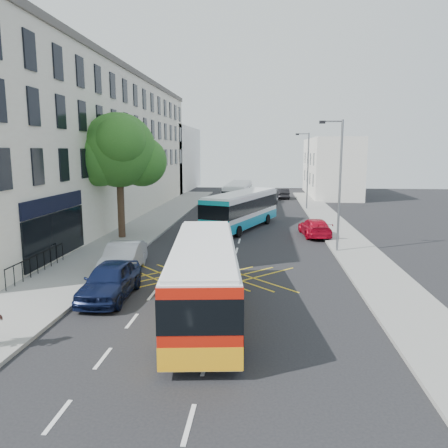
% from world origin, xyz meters
% --- Properties ---
extents(ground, '(120.00, 120.00, 0.00)m').
position_xyz_m(ground, '(0.00, 0.00, 0.00)').
color(ground, black).
rests_on(ground, ground).
extents(pavement_left, '(5.00, 70.00, 0.15)m').
position_xyz_m(pavement_left, '(-8.50, 15.00, 0.07)').
color(pavement_left, gray).
rests_on(pavement_left, ground).
extents(pavement_right, '(3.00, 70.00, 0.15)m').
position_xyz_m(pavement_right, '(7.50, 15.00, 0.07)').
color(pavement_right, gray).
rests_on(pavement_right, ground).
extents(terrace_main, '(8.30, 45.00, 13.50)m').
position_xyz_m(terrace_main, '(-14.00, 24.49, 6.76)').
color(terrace_main, beige).
rests_on(terrace_main, ground).
extents(terrace_far, '(8.00, 20.00, 10.00)m').
position_xyz_m(terrace_far, '(-14.00, 55.00, 5.00)').
color(terrace_far, silver).
rests_on(terrace_far, ground).
extents(building_right, '(6.00, 18.00, 8.00)m').
position_xyz_m(building_right, '(11.00, 48.00, 4.00)').
color(building_right, silver).
rests_on(building_right, ground).
extents(street_tree, '(6.30, 5.70, 8.80)m').
position_xyz_m(street_tree, '(-8.51, 14.97, 6.29)').
color(street_tree, '#382619').
rests_on(street_tree, pavement_left).
extents(lamp_near, '(1.45, 0.15, 8.00)m').
position_xyz_m(lamp_near, '(6.20, 12.00, 4.62)').
color(lamp_near, slate).
rests_on(lamp_near, pavement_right).
extents(lamp_far, '(1.45, 0.15, 8.00)m').
position_xyz_m(lamp_far, '(6.20, 32.00, 4.62)').
color(lamp_far, slate).
rests_on(lamp_far, pavement_right).
extents(railings, '(0.08, 5.60, 1.14)m').
position_xyz_m(railings, '(-9.70, 5.30, 0.72)').
color(railings, black).
rests_on(railings, pavement_left).
extents(bus_near, '(3.53, 10.46, 2.88)m').
position_xyz_m(bus_near, '(-0.57, 0.88, 1.52)').
color(bus_near, silver).
rests_on(bus_near, ground).
extents(bus_mid, '(5.88, 10.78, 2.97)m').
position_xyz_m(bus_mid, '(-0.09, 20.08, 1.57)').
color(bus_mid, silver).
rests_on(bus_mid, ground).
extents(bus_far, '(2.81, 10.19, 2.84)m').
position_xyz_m(bus_far, '(-1.07, 32.19, 1.49)').
color(bus_far, silver).
rests_on(bus_far, ground).
extents(motorbike, '(0.83, 1.95, 1.80)m').
position_xyz_m(motorbike, '(-1.00, -2.14, 0.85)').
color(motorbike, black).
rests_on(motorbike, ground).
extents(parked_car_blue, '(1.93, 4.65, 1.57)m').
position_xyz_m(parked_car_blue, '(-4.90, 2.48, 0.79)').
color(parked_car_blue, '#0E1638').
rests_on(parked_car_blue, ground).
extents(parked_car_silver, '(2.01, 4.86, 1.56)m').
position_xyz_m(parked_car_silver, '(-5.60, 6.44, 0.78)').
color(parked_car_silver, '#B1B4B9').
rests_on(parked_car_silver, ground).
extents(red_hatchback, '(2.30, 4.75, 1.33)m').
position_xyz_m(red_hatchback, '(5.50, 17.28, 0.67)').
color(red_hatchback, '#B4071F').
rests_on(red_hatchback, ground).
extents(distant_car_grey, '(2.80, 5.34, 1.43)m').
position_xyz_m(distant_car_grey, '(-2.82, 45.18, 0.72)').
color(distant_car_grey, '#46484E').
rests_on(distant_car_grey, ground).
extents(distant_car_silver, '(1.95, 4.24, 1.41)m').
position_xyz_m(distant_car_silver, '(2.50, 39.36, 0.70)').
color(distant_car_silver, '#9DA0A4').
rests_on(distant_car_silver, ground).
extents(distant_car_dark, '(1.61, 4.14, 1.34)m').
position_xyz_m(distant_car_dark, '(4.24, 43.12, 0.67)').
color(distant_car_dark, black).
rests_on(distant_car_dark, ground).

